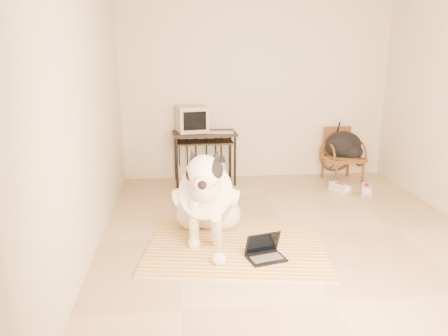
{
  "coord_description": "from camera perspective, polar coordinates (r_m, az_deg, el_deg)",
  "views": [
    {
      "loc": [
        -1.15,
        -4.24,
        1.9
      ],
      "look_at": [
        -0.71,
        0.04,
        0.74
      ],
      "focal_mm": 35.0,
      "sensor_mm": 36.0,
      "label": 1
    }
  ],
  "objects": [
    {
      "name": "floor",
      "position": [
        4.78,
        8.64,
        -8.47
      ],
      "size": [
        4.5,
        4.5,
        0.0
      ],
      "primitive_type": "plane",
      "color": "tan",
      "rests_on": "ground"
    },
    {
      "name": "wall_back",
      "position": [
        6.61,
        4.23,
        10.3
      ],
      "size": [
        4.5,
        0.0,
        4.5
      ],
      "primitive_type": "plane",
      "rotation": [
        1.57,
        0.0,
        0.0
      ],
      "color": "beige",
      "rests_on": "floor"
    },
    {
      "name": "wall_front",
      "position": [
        2.36,
        23.51,
        0.4
      ],
      "size": [
        4.5,
        0.0,
        4.5
      ],
      "primitive_type": "plane",
      "rotation": [
        -1.57,
        0.0,
        0.0
      ],
      "color": "beige",
      "rests_on": "floor"
    },
    {
      "name": "wall_left",
      "position": [
        4.35,
        -17.22,
        7.2
      ],
      "size": [
        0.0,
        4.5,
        4.5
      ],
      "primitive_type": "plane",
      "rotation": [
        1.57,
        0.0,
        1.57
      ],
      "color": "beige",
      "rests_on": "floor"
    },
    {
      "name": "rug",
      "position": [
        4.41,
        1.66,
        -10.24
      ],
      "size": [
        1.93,
        1.59,
        0.02
      ],
      "color": "orange",
      "rests_on": "floor"
    },
    {
      "name": "dog",
      "position": [
        4.5,
        -2.21,
        -4.15
      ],
      "size": [
        0.7,
        1.47,
        1.05
      ],
      "color": "silver",
      "rests_on": "rug"
    },
    {
      "name": "laptop",
      "position": [
        4.16,
        5.34,
        -10.86
      ],
      "size": [
        0.39,
        0.32,
        0.24
      ],
      "color": "black",
      "rests_on": "rug"
    },
    {
      "name": "computer_desk",
      "position": [
        6.32,
        -2.56,
        3.71
      ],
      "size": [
        0.93,
        0.54,
        0.76
      ],
      "color": "black",
      "rests_on": "floor"
    },
    {
      "name": "crt_monitor",
      "position": [
        6.35,
        -4.21,
        6.41
      ],
      "size": [
        0.48,
        0.46,
        0.37
      ],
      "color": "tan",
      "rests_on": "computer_desk"
    },
    {
      "name": "desk_keyboard",
      "position": [
        6.25,
        -0.45,
        4.69
      ],
      "size": [
        0.38,
        0.17,
        0.02
      ],
      "primitive_type": "cube",
      "rotation": [
        0.0,
        0.0,
        -0.12
      ],
      "color": "tan",
      "rests_on": "computer_desk"
    },
    {
      "name": "pc_tower",
      "position": [
        6.44,
        -0.58,
        -0.41
      ],
      "size": [
        0.17,
        0.38,
        0.35
      ],
      "color": "#49494B",
      "rests_on": "floor"
    },
    {
      "name": "rattan_chair",
      "position": [
        6.76,
        15.13,
        1.71
      ],
      "size": [
        0.58,
        0.57,
        0.79
      ],
      "color": "brown",
      "rests_on": "floor"
    },
    {
      "name": "backpack",
      "position": [
        6.66,
        15.48,
        2.8
      ],
      "size": [
        0.53,
        0.47,
        0.39
      ],
      "color": "black",
      "rests_on": "rattan_chair"
    },
    {
      "name": "sneaker_left",
      "position": [
        6.29,
        14.89,
        -2.51
      ],
      "size": [
        0.24,
        0.35,
        0.11
      ],
      "color": "silver",
      "rests_on": "floor"
    },
    {
      "name": "sneaker_right",
      "position": [
        6.3,
        18.1,
        -2.73
      ],
      "size": [
        0.24,
        0.35,
        0.11
      ],
      "color": "silver",
      "rests_on": "floor"
    }
  ]
}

